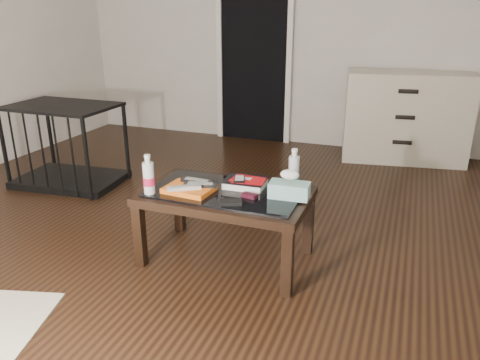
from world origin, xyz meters
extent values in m
plane|color=black|center=(0.00, 0.00, 0.00)|extent=(5.00, 5.00, 0.00)
plane|color=silver|center=(0.00, 2.50, 1.35)|extent=(5.00, 0.00, 5.00)
cube|color=black|center=(-0.40, 2.47, 1.00)|extent=(0.80, 0.05, 2.00)
cube|color=silver|center=(-0.82, 2.44, 1.00)|extent=(0.06, 0.04, 2.04)
cube|color=silver|center=(0.02, 2.44, 1.00)|extent=(0.06, 0.04, 2.04)
cube|color=black|center=(-0.09, -0.58, 0.20)|extent=(0.06, 0.06, 0.40)
cube|color=black|center=(0.83, -0.58, 0.20)|extent=(0.06, 0.06, 0.40)
cube|color=black|center=(-0.09, -0.06, 0.20)|extent=(0.06, 0.06, 0.40)
cube|color=black|center=(0.83, -0.06, 0.20)|extent=(0.06, 0.06, 0.40)
cube|color=black|center=(0.37, -0.32, 0.43)|extent=(1.00, 0.60, 0.05)
cube|color=black|center=(0.37, -0.32, 0.46)|extent=(0.90, 0.50, 0.01)
cube|color=beige|center=(1.31, 2.23, 0.45)|extent=(1.26, 0.67, 0.90)
cylinder|color=black|center=(1.31, 1.97, 0.25)|extent=(0.18, 0.07, 0.04)
cylinder|color=black|center=(1.31, 1.97, 0.50)|extent=(0.18, 0.07, 0.04)
cylinder|color=black|center=(1.31, 1.97, 0.75)|extent=(0.18, 0.07, 0.04)
cube|color=black|center=(-1.46, 0.45, 0.03)|extent=(0.95, 0.68, 0.06)
cube|color=black|center=(-1.46, 0.45, 0.70)|extent=(0.95, 0.68, 0.02)
cube|color=black|center=(-1.89, 0.17, 0.35)|extent=(0.03, 0.03, 0.70)
cube|color=black|center=(-1.03, 0.17, 0.35)|extent=(0.03, 0.03, 0.70)
cube|color=black|center=(-1.89, 0.73, 0.35)|extent=(0.03, 0.03, 0.70)
cube|color=black|center=(-1.03, 0.73, 0.35)|extent=(0.03, 0.03, 0.70)
cube|color=orange|center=(0.17, -0.41, 0.48)|extent=(0.30, 0.23, 0.03)
cube|color=#A7A7AC|center=(0.16, -0.46, 0.50)|extent=(0.20, 0.15, 0.02)
cube|color=black|center=(0.23, -0.38, 0.50)|extent=(0.21, 0.09, 0.02)
cube|color=black|center=(0.18, -0.33, 0.50)|extent=(0.20, 0.06, 0.02)
cube|color=black|center=(0.46, -0.22, 0.48)|extent=(0.26, 0.21, 0.05)
cube|color=#AF0B11|center=(0.47, -0.21, 0.51)|extent=(0.20, 0.15, 0.01)
cube|color=black|center=(0.43, -0.26, 0.52)|extent=(0.09, 0.12, 0.02)
cube|color=black|center=(0.54, -0.37, 0.47)|extent=(0.10, 0.06, 0.02)
cube|color=black|center=(0.47, -0.50, 0.47)|extent=(0.14, 0.11, 0.02)
cylinder|color=silver|center=(-0.04, -0.52, 0.58)|extent=(0.08, 0.08, 0.24)
cylinder|color=silver|center=(0.73, -0.10, 0.58)|extent=(0.08, 0.08, 0.24)
cube|color=teal|center=(0.75, -0.29, 0.51)|extent=(0.24, 0.13, 0.09)
camera|label=1|loc=(1.36, -2.74, 1.50)|focal=35.00mm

